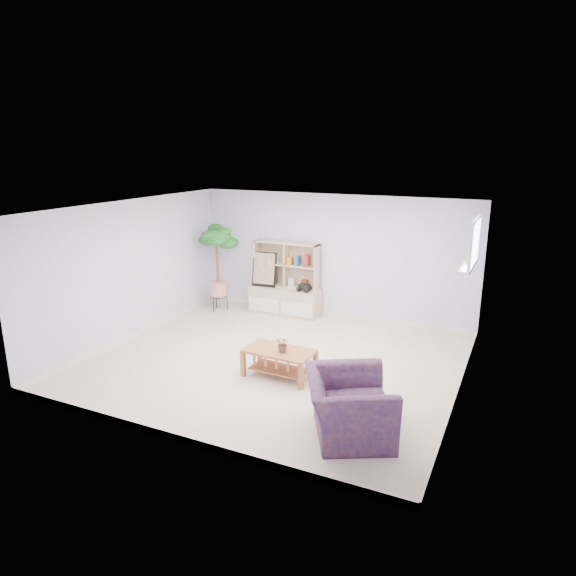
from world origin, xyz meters
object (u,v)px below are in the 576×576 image
at_px(coffee_table, 279,363).
at_px(armchair, 349,402).
at_px(storage_unit, 285,279).
at_px(floor_tree, 218,269).

relative_size(coffee_table, armchair, 0.91).
distance_m(storage_unit, armchair, 4.56).
bearing_deg(coffee_table, armchair, -34.61).
xyz_separation_m(storage_unit, coffee_table, (1.19, -2.67, -0.52)).
bearing_deg(storage_unit, floor_tree, -163.35).
xyz_separation_m(floor_tree, armchair, (3.92, -3.34, -0.47)).
distance_m(storage_unit, floor_tree, 1.37).
xyz_separation_m(coffee_table, armchair, (1.42, -1.06, 0.20)).
bearing_deg(coffee_table, floor_tree, 139.84).
xyz_separation_m(storage_unit, armchair, (2.61, -3.73, -0.31)).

